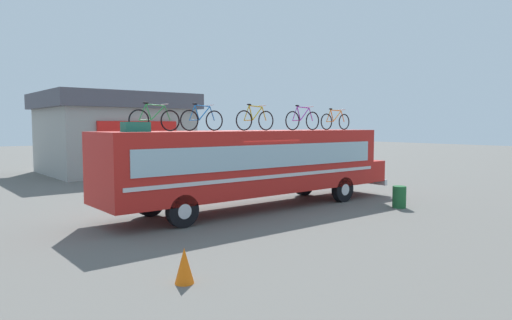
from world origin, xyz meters
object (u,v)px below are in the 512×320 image
at_px(trash_bin, 399,197).
at_px(traffic_cone, 184,266).
at_px(rooftop_bicycle_4, 303,120).
at_px(rooftop_bicycle_2, 202,119).
at_px(bus, 255,162).
at_px(rooftop_bicycle_1, 155,119).
at_px(rooftop_bicycle_3, 255,120).
at_px(luggage_bag_1, 136,127).
at_px(rooftop_bicycle_5, 335,121).

distance_m(trash_bin, traffic_cone, 10.33).
bearing_deg(rooftop_bicycle_4, rooftop_bicycle_2, 170.07).
bearing_deg(traffic_cone, rooftop_bicycle_2, 54.83).
height_order(bus, rooftop_bicycle_1, rooftop_bicycle_1).
bearing_deg(rooftop_bicycle_3, rooftop_bicycle_1, 179.30).
bearing_deg(rooftop_bicycle_1, trash_bin, -22.42).
xyz_separation_m(rooftop_bicycle_2, rooftop_bicycle_4, (4.06, -0.71, 0.01)).
xyz_separation_m(rooftop_bicycle_4, traffic_cone, (-8.06, -4.97, -2.86)).
distance_m(rooftop_bicycle_4, trash_bin, 4.55).
distance_m(bus, luggage_bag_1, 4.82).
relative_size(rooftop_bicycle_2, trash_bin, 2.13).
bearing_deg(trash_bin, luggage_bag_1, 161.33).
xyz_separation_m(luggage_bag_1, rooftop_bicycle_5, (8.76, 0.09, 0.23)).
xyz_separation_m(rooftop_bicycle_5, trash_bin, (0.04, -3.06, -2.79)).
bearing_deg(traffic_cone, bus, 41.49).
bearing_deg(rooftop_bicycle_2, rooftop_bicycle_3, -10.45).
relative_size(luggage_bag_1, rooftop_bicycle_5, 0.43).
height_order(bus, traffic_cone, bus).
relative_size(trash_bin, traffic_cone, 1.15).
bearing_deg(rooftop_bicycle_5, rooftop_bicycle_2, 174.65).
bearing_deg(rooftop_bicycle_2, traffic_cone, -125.17).
bearing_deg(bus, luggage_bag_1, -176.85).
height_order(rooftop_bicycle_5, traffic_cone, rooftop_bicycle_5).
bearing_deg(rooftop_bicycle_4, trash_bin, -54.66).
bearing_deg(trash_bin, traffic_cone, -168.57).
bearing_deg(rooftop_bicycle_2, bus, -11.57).
height_order(bus, rooftop_bicycle_5, rooftop_bicycle_5).
xyz_separation_m(rooftop_bicycle_3, rooftop_bicycle_5, (4.08, -0.20, -0.03)).
bearing_deg(trash_bin, rooftop_bicycle_1, 157.58).
bearing_deg(traffic_cone, luggage_bag_1, 75.17).
bearing_deg(rooftop_bicycle_2, rooftop_bicycle_4, -9.93).
relative_size(luggage_bag_1, rooftop_bicycle_4, 0.42).
relative_size(bus, luggage_bag_1, 16.06).
relative_size(rooftop_bicycle_2, rooftop_bicycle_3, 0.98).
relative_size(rooftop_bicycle_3, trash_bin, 2.18).
relative_size(rooftop_bicycle_1, rooftop_bicycle_4, 0.96).
distance_m(bus, rooftop_bicycle_5, 4.39).
distance_m(rooftop_bicycle_2, trash_bin, 7.65).
bearing_deg(luggage_bag_1, bus, 3.15).
distance_m(luggage_bag_1, rooftop_bicycle_5, 8.76).
xyz_separation_m(luggage_bag_1, rooftop_bicycle_4, (6.73, -0.05, 0.25)).
relative_size(rooftop_bicycle_3, rooftop_bicycle_5, 0.99).
bearing_deg(rooftop_bicycle_3, rooftop_bicycle_2, 169.55).
xyz_separation_m(luggage_bag_1, rooftop_bicycle_1, (0.78, 0.34, 0.23)).
bearing_deg(rooftop_bicycle_2, trash_bin, -30.65).
bearing_deg(rooftop_bicycle_3, trash_bin, -38.35).
bearing_deg(rooftop_bicycle_2, rooftop_bicycle_5, -5.35).
height_order(rooftop_bicycle_4, trash_bin, rooftop_bicycle_4).
bearing_deg(luggage_bag_1, rooftop_bicycle_5, 0.58).
relative_size(rooftop_bicycle_4, traffic_cone, 2.59).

